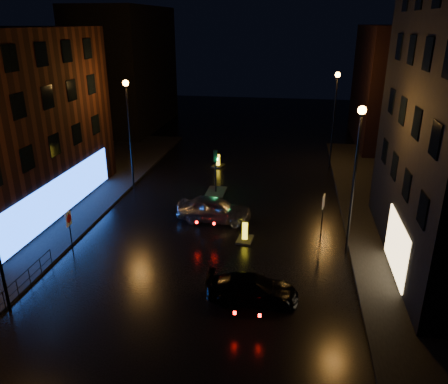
{
  "coord_description": "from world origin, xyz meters",
  "views": [
    {
      "loc": [
        4.53,
        -16.73,
        12.28
      ],
      "look_at": [
        0.56,
        7.23,
        2.8
      ],
      "focal_mm": 35.0,
      "sensor_mm": 36.0,
      "label": 1
    }
  ],
  "objects": [
    {
      "name": "pavement_left",
      "position": [
        -14.0,
        8.0,
        0.07
      ],
      "size": [
        12.0,
        44.0,
        0.15
      ],
      "primitive_type": "cube",
      "color": "black",
      "rests_on": "ground"
    },
    {
      "name": "guard_railing",
      "position": [
        -8.0,
        -1.0,
        0.74
      ],
      "size": [
        0.05,
        6.04,
        1.0
      ],
      "color": "black",
      "rests_on": "ground"
    },
    {
      "name": "bollard_near",
      "position": [
        1.94,
        6.58,
        0.25
      ],
      "size": [
        0.98,
        1.38,
        1.15
      ],
      "rotation": [
        0.0,
        0.0,
        -0.09
      ],
      "color": "black",
      "rests_on": "ground"
    },
    {
      "name": "street_lamp_lfar",
      "position": [
        -7.8,
        14.0,
        5.56
      ],
      "size": [
        0.44,
        0.44,
        8.37
      ],
      "color": "black",
      "rests_on": "ground"
    },
    {
      "name": "street_lamp_rfar",
      "position": [
        7.8,
        22.0,
        5.56
      ],
      "size": [
        0.44,
        0.44,
        8.37
      ],
      "color": "black",
      "rests_on": "ground"
    },
    {
      "name": "road_sign_left",
      "position": [
        -7.53,
        3.46,
        1.94
      ],
      "size": [
        0.11,
        0.63,
        2.59
      ],
      "rotation": [
        0.0,
        0.0,
        0.07
      ],
      "color": "black",
      "rests_on": "ground"
    },
    {
      "name": "dark_sedan",
      "position": [
        3.01,
        0.63,
        0.62
      ],
      "size": [
        4.37,
        1.95,
        1.25
      ],
      "primitive_type": "imported",
      "rotation": [
        0.0,
        0.0,
        1.62
      ],
      "color": "black",
      "rests_on": "ground"
    },
    {
      "name": "road_sign_right",
      "position": [
        6.5,
        8.3,
        1.93
      ],
      "size": [
        0.19,
        0.62,
        2.57
      ],
      "rotation": [
        0.0,
        0.0,
        2.93
      ],
      "color": "black",
      "rests_on": "ground"
    },
    {
      "name": "street_lamp_rnear",
      "position": [
        7.8,
        6.0,
        5.56
      ],
      "size": [
        0.44,
        0.44,
        8.37
      ],
      "color": "black",
      "rests_on": "ground"
    },
    {
      "name": "bollard_far",
      "position": [
        -2.2,
        20.57,
        0.25
      ],
      "size": [
        1.16,
        1.46,
        1.12
      ],
      "rotation": [
        0.0,
        0.0,
        -0.26
      ],
      "color": "black",
      "rests_on": "ground"
    },
    {
      "name": "building_far_right",
      "position": [
        15.0,
        32.0,
        6.0
      ],
      "size": [
        8.0,
        14.0,
        12.0
      ],
      "primitive_type": "cube",
      "color": "black",
      "rests_on": "ground"
    },
    {
      "name": "traffic_signal",
      "position": [
        -1.2,
        14.0,
        0.5
      ],
      "size": [
        1.4,
        2.4,
        3.45
      ],
      "color": "black",
      "rests_on": "ground"
    },
    {
      "name": "building_far_left",
      "position": [
        -16.0,
        35.0,
        7.0
      ],
      "size": [
        8.0,
        16.0,
        14.0
      ],
      "primitive_type": "cube",
      "color": "black",
      "rests_on": "ground"
    },
    {
      "name": "ground",
      "position": [
        0.0,
        0.0,
        0.0
      ],
      "size": [
        120.0,
        120.0,
        0.0
      ],
      "primitive_type": "plane",
      "color": "black",
      "rests_on": "ground"
    },
    {
      "name": "silver_hatchback",
      "position": [
        -0.39,
        9.07,
        0.83
      ],
      "size": [
        4.94,
        2.21,
        1.65
      ],
      "primitive_type": "imported",
      "rotation": [
        0.0,
        0.0,
        1.52
      ],
      "color": "#94969B",
      "rests_on": "ground"
    }
  ]
}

